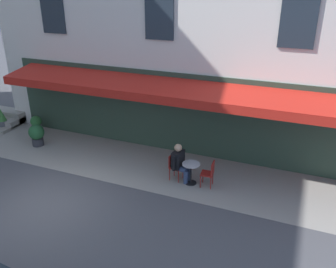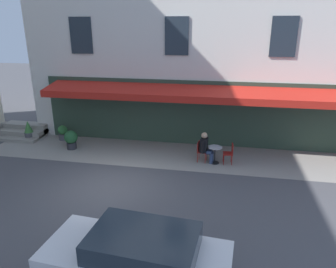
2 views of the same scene
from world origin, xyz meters
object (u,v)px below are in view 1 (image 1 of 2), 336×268
Objects in this scene: cafe_chair_red_back_row at (174,165)px; seated_companion_in_black at (180,162)px; potted_plant_by_steps at (2,118)px; cafe_table_near_entrance at (191,170)px; potted_plant_entrance_left at (36,124)px; potted_plant_entrance_right at (37,134)px; cafe_chair_red_by_window at (210,172)px.

seated_companion_in_black is at bearing 173.35° from cafe_chair_red_back_row.
seated_companion_in_black reaches higher than cafe_chair_red_back_row.
cafe_chair_red_back_row is at bearing 172.42° from potted_plant_by_steps.
potted_plant_by_steps is (9.06, -1.21, -0.06)m from cafe_chair_red_back_row.
cafe_table_near_entrance is 0.47m from seated_companion_in_black.
cafe_chair_red_back_row is (0.63, -0.07, 0.06)m from cafe_table_near_entrance.
potted_plant_by_steps is at bearing 8.26° from potted_plant_entrance_left.
potted_plant_by_steps is (9.28, -1.23, -0.23)m from seated_companion_in_black.
seated_companion_in_black is 1.35× the size of potted_plant_by_steps.
potted_plant_by_steps reaches higher than cafe_table_near_entrance.
cafe_table_near_entrance is 0.82× the size of potted_plant_entrance_right.
potted_plant_entrance_right is at bearing -2.89° from cafe_chair_red_by_window.
cafe_chair_red_by_window is 8.67m from potted_plant_entrance_left.
potted_plant_entrance_right reaches higher than cafe_table_near_entrance.
cafe_chair_red_back_row is 7.43m from potted_plant_entrance_left.
potted_plant_by_steps is (10.32, -1.23, -0.06)m from cafe_chair_red_by_window.
cafe_table_near_entrance is 6.89m from potted_plant_entrance_right.
potted_plant_entrance_left is at bearing -47.22° from potted_plant_entrance_right.
cafe_chair_red_by_window is 1.00× the size of cafe_chair_red_back_row.
cafe_table_near_entrance is at bearing 172.48° from potted_plant_by_steps.
cafe_table_near_entrance is 0.55× the size of seated_companion_in_black.
cafe_chair_red_by_window is at bearing 173.19° from potted_plant_by_steps.
potted_plant_entrance_left is at bearing -171.74° from potted_plant_by_steps.
cafe_chair_red_back_row is 6.26m from potted_plant_entrance_right.
potted_plant_entrance_left is (7.91, -1.54, -0.10)m from cafe_table_near_entrance.
cafe_table_near_entrance is at bearing 4.19° from cafe_chair_red_by_window.
cafe_table_near_entrance is at bearing 173.35° from seated_companion_in_black.
seated_companion_in_black reaches higher than potted_plant_entrance_left.
cafe_chair_red_by_window is at bearing -175.81° from cafe_table_near_entrance.
cafe_table_near_entrance is at bearing 169.00° from potted_plant_entrance_left.
seated_companion_in_black is at bearing 168.76° from potted_plant_entrance_left.
potted_plant_entrance_right is (-2.81, 0.85, 0.02)m from potted_plant_by_steps.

